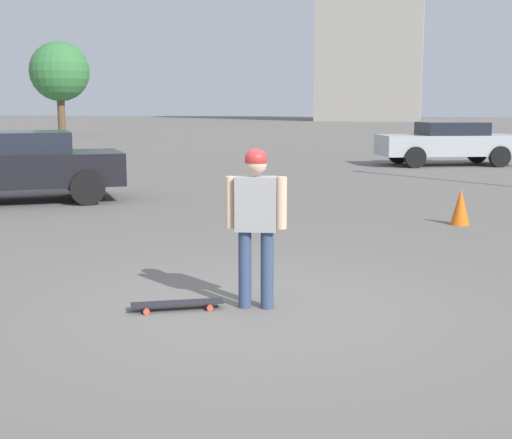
% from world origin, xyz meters
% --- Properties ---
extents(ground_plane, '(220.00, 220.00, 0.00)m').
position_xyz_m(ground_plane, '(0.00, 0.00, 0.00)').
color(ground_plane, slate).
extents(person, '(0.59, 0.25, 1.58)m').
position_xyz_m(person, '(0.00, 0.00, 0.95)').
color(person, '#38476B').
rests_on(person, ground_plane).
extents(skateboard, '(0.90, 0.55, 0.07)m').
position_xyz_m(skateboard, '(0.73, 0.25, 0.06)').
color(skateboard, '#232328').
rests_on(skateboard, ground_plane).
extents(car_parked_near, '(4.51, 3.81, 1.44)m').
position_xyz_m(car_parked_near, '(6.52, -6.43, 0.77)').
color(car_parked_near, black).
rests_on(car_parked_near, ground_plane).
extents(car_parked_far, '(4.83, 3.16, 1.41)m').
position_xyz_m(car_parked_far, '(-2.32, -17.68, 0.75)').
color(car_parked_far, '#ADB2B7').
rests_on(car_parked_far, ground_plane).
extents(building_block_distant, '(12.29, 13.03, 28.25)m').
position_xyz_m(building_block_distant, '(5.28, -84.01, 14.12)').
color(building_block_distant, '#9E998E').
rests_on(building_block_distant, ground_plane).
extents(tree_distant, '(3.70, 3.70, 5.87)m').
position_xyz_m(tree_distant, '(20.84, -34.66, 3.99)').
color(tree_distant, brown).
rests_on(tree_distant, ground_plane).
extents(traffic_cone, '(0.32, 0.32, 0.61)m').
position_xyz_m(traffic_cone, '(-2.18, -5.57, 0.31)').
color(traffic_cone, orange).
rests_on(traffic_cone, ground_plane).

